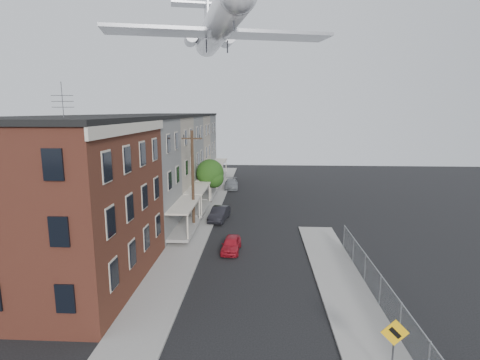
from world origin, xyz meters
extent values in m
cube|color=gray|center=(-5.50, 24.00, 0.06)|extent=(3.00, 62.00, 0.12)
cube|color=gray|center=(5.50, 6.00, 0.06)|extent=(3.00, 26.00, 0.12)
cube|color=gray|center=(-4.05, 24.00, 0.07)|extent=(0.15, 62.00, 0.14)
cube|color=gray|center=(4.05, 6.00, 0.07)|extent=(0.15, 26.00, 0.14)
cube|color=#361511|center=(-12.00, 7.00, 5.00)|extent=(10.00, 12.00, 10.00)
cube|color=black|center=(-12.00, 7.00, 10.15)|extent=(10.30, 12.30, 0.30)
cube|color=beige|center=(-6.92, 7.00, 9.70)|extent=(0.16, 12.20, 0.60)
cylinder|color=#515156|center=(-10.00, 5.00, 11.15)|extent=(0.04, 0.04, 2.00)
cube|color=slate|center=(-12.00, 16.50, 5.00)|extent=(10.00, 7.00, 10.00)
cube|color=black|center=(-12.00, 16.50, 10.15)|extent=(10.25, 7.00, 0.30)
cube|color=gray|center=(-6.10, 16.50, 0.55)|extent=(1.80, 6.40, 0.25)
cube|color=beige|center=(-6.10, 16.50, 2.75)|extent=(1.90, 6.50, 0.15)
cube|color=gray|center=(-12.00, 23.50, 5.00)|extent=(10.00, 7.00, 10.00)
cube|color=black|center=(-12.00, 23.50, 10.15)|extent=(10.25, 7.00, 0.30)
cube|color=gray|center=(-6.10, 23.50, 0.55)|extent=(1.80, 6.40, 0.25)
cube|color=beige|center=(-6.10, 23.50, 2.75)|extent=(1.90, 6.50, 0.15)
cube|color=slate|center=(-12.00, 30.50, 5.00)|extent=(10.00, 7.00, 10.00)
cube|color=black|center=(-12.00, 30.50, 10.15)|extent=(10.25, 7.00, 0.30)
cube|color=gray|center=(-6.10, 30.50, 0.55)|extent=(1.80, 6.40, 0.25)
cube|color=beige|center=(-6.10, 30.50, 2.75)|extent=(1.90, 6.50, 0.15)
cube|color=gray|center=(-12.00, 37.50, 5.00)|extent=(10.00, 7.00, 10.00)
cube|color=black|center=(-12.00, 37.50, 10.15)|extent=(10.25, 7.00, 0.30)
cube|color=gray|center=(-6.10, 37.50, 0.55)|extent=(1.80, 6.40, 0.25)
cube|color=beige|center=(-6.10, 37.50, 2.75)|extent=(1.90, 6.50, 0.15)
cube|color=slate|center=(-12.00, 44.50, 5.00)|extent=(10.00, 7.00, 10.00)
cube|color=black|center=(-12.00, 44.50, 10.15)|extent=(10.25, 7.00, 0.30)
cube|color=gray|center=(-6.10, 44.50, 0.55)|extent=(1.80, 6.40, 0.25)
cube|color=beige|center=(-6.10, 44.50, 2.75)|extent=(1.90, 6.50, 0.15)
cylinder|color=gray|center=(7.00, 2.00, 0.95)|extent=(0.06, 0.06, 1.90)
cylinder|color=gray|center=(7.00, 5.00, 0.95)|extent=(0.06, 0.06, 1.90)
cylinder|color=gray|center=(7.00, 8.00, 0.95)|extent=(0.06, 0.06, 1.90)
cylinder|color=gray|center=(7.00, 11.00, 0.95)|extent=(0.06, 0.06, 1.90)
cylinder|color=gray|center=(7.00, 14.00, 0.95)|extent=(0.06, 0.06, 1.90)
cube|color=gray|center=(7.00, 5.00, 1.85)|extent=(0.04, 18.00, 0.04)
cube|color=gray|center=(7.00, 5.00, 0.95)|extent=(0.02, 18.00, 1.80)
cylinder|color=#515156|center=(5.60, -1.00, 1.30)|extent=(0.07, 0.07, 2.60)
cube|color=#FFB50D|center=(5.60, -1.04, 2.25)|extent=(1.10, 0.03, 1.10)
cube|color=black|center=(5.60, -1.06, 2.25)|extent=(0.52, 0.02, 0.52)
cylinder|color=black|center=(-5.60, 18.00, 4.50)|extent=(0.26, 0.26, 9.00)
cube|color=black|center=(-5.60, 18.00, 8.30)|extent=(1.80, 0.12, 0.12)
cylinder|color=black|center=(-6.30, 18.00, 8.50)|extent=(0.08, 0.08, 0.25)
cylinder|color=black|center=(-4.90, 18.00, 8.50)|extent=(0.08, 0.08, 0.25)
cylinder|color=black|center=(-5.40, 28.00, 1.20)|extent=(0.24, 0.24, 2.40)
sphere|color=#153F11|center=(-5.40, 28.00, 3.60)|extent=(3.20, 3.20, 3.20)
sphere|color=#153F11|center=(-4.90, 27.70, 3.04)|extent=(2.24, 2.24, 2.24)
imported|color=#B11625|center=(-1.80, 12.86, 0.57)|extent=(1.52, 3.42, 1.14)
imported|color=black|center=(-3.60, 21.08, 0.68)|extent=(1.97, 4.26, 1.35)
imported|color=gray|center=(-3.60, 36.53, 0.65)|extent=(2.06, 4.58, 1.30)
cylinder|color=white|center=(-4.40, 28.84, 19.80)|extent=(8.94, 24.17, 3.21)
cone|color=white|center=(-7.31, 40.54, 19.80)|extent=(3.85, 3.70, 3.21)
cube|color=#939399|center=(-4.04, 27.38, 18.79)|extent=(24.41, 9.91, 0.35)
cylinder|color=#939399|center=(-8.80, 36.54, 20.00)|extent=(2.53, 4.29, 1.61)
cylinder|color=#939399|center=(-4.12, 37.71, 20.00)|extent=(2.53, 4.29, 1.61)
cube|color=white|center=(-7.19, 40.05, 22.61)|extent=(1.16, 3.77, 5.63)
cube|color=#939399|center=(-7.43, 41.03, 25.22)|extent=(9.89, 4.84, 0.25)
cylinder|color=#515156|center=(-1.98, 19.09, 17.99)|extent=(0.16, 0.16, 1.21)
camera|label=1|loc=(0.33, -14.43, 10.65)|focal=28.00mm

